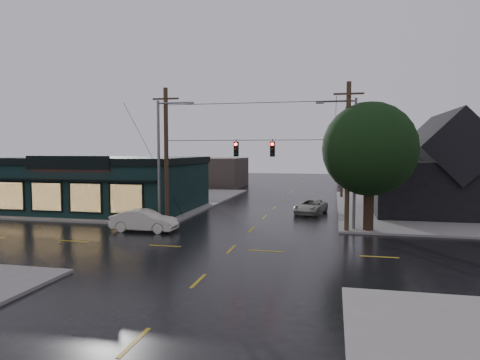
% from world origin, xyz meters
% --- Properties ---
extents(ground_plane, '(160.00, 160.00, 0.00)m').
position_xyz_m(ground_plane, '(0.00, 0.00, 0.00)').
color(ground_plane, black).
extents(sidewalk_nw, '(28.00, 28.00, 0.15)m').
position_xyz_m(sidewalk_nw, '(-20.00, 20.00, 0.07)').
color(sidewalk_nw, slate).
rests_on(sidewalk_nw, ground).
extents(pizza_shop, '(16.30, 12.34, 4.90)m').
position_xyz_m(pizza_shop, '(-15.00, 12.94, 2.56)').
color(pizza_shop, black).
rests_on(pizza_shop, ground).
extents(ne_building, '(12.60, 11.60, 8.75)m').
position_xyz_m(ne_building, '(15.00, 17.00, 4.47)').
color(ne_building, black).
rests_on(ne_building, ground).
extents(corner_tree, '(6.38, 6.38, 8.72)m').
position_xyz_m(corner_tree, '(7.95, 7.00, 5.66)').
color(corner_tree, black).
rests_on(corner_tree, ground).
extents(utility_pole_nw, '(2.00, 0.32, 10.15)m').
position_xyz_m(utility_pole_nw, '(-6.50, 6.50, 0.00)').
color(utility_pole_nw, black).
rests_on(utility_pole_nw, ground).
extents(utility_pole_ne, '(2.00, 0.32, 10.15)m').
position_xyz_m(utility_pole_ne, '(6.50, 6.50, 0.00)').
color(utility_pole_ne, black).
rests_on(utility_pole_ne, ground).
extents(utility_pole_far_a, '(2.00, 0.32, 9.65)m').
position_xyz_m(utility_pole_far_a, '(6.50, 28.00, 0.00)').
color(utility_pole_far_a, black).
rests_on(utility_pole_far_a, ground).
extents(utility_pole_far_b, '(2.00, 0.32, 9.15)m').
position_xyz_m(utility_pole_far_b, '(6.50, 48.00, 0.00)').
color(utility_pole_far_b, black).
rests_on(utility_pole_far_b, ground).
extents(utility_pole_far_c, '(2.00, 0.32, 9.15)m').
position_xyz_m(utility_pole_far_c, '(6.50, 68.00, 0.00)').
color(utility_pole_far_c, black).
rests_on(utility_pole_far_c, ground).
extents(span_signal_assembly, '(13.00, 0.48, 1.23)m').
position_xyz_m(span_signal_assembly, '(0.10, 6.50, 5.70)').
color(span_signal_assembly, black).
rests_on(span_signal_assembly, ground).
extents(streetlight_nw, '(5.40, 0.30, 9.15)m').
position_xyz_m(streetlight_nw, '(-6.80, 5.80, 0.00)').
color(streetlight_nw, slate).
rests_on(streetlight_nw, ground).
extents(streetlight_ne, '(5.40, 0.30, 9.15)m').
position_xyz_m(streetlight_ne, '(7.00, 7.20, 0.00)').
color(streetlight_ne, slate).
rests_on(streetlight_ne, ground).
extents(bg_building_west, '(12.00, 10.00, 4.40)m').
position_xyz_m(bg_building_west, '(-14.00, 40.00, 2.20)').
color(bg_building_west, '#382E29').
rests_on(bg_building_west, ground).
extents(bg_building_east, '(14.00, 12.00, 5.60)m').
position_xyz_m(bg_building_east, '(16.00, 45.00, 2.80)').
color(bg_building_east, '#222227').
rests_on(bg_building_east, ground).
extents(sedan_cream, '(4.58, 1.61, 1.51)m').
position_xyz_m(sedan_cream, '(-7.13, 3.93, 0.75)').
color(sedan_cream, beige).
rests_on(sedan_cream, ground).
extents(suv_silver, '(3.10, 4.91, 1.27)m').
position_xyz_m(suv_silver, '(3.65, 14.66, 0.63)').
color(suv_silver, '#A8A79B').
rests_on(suv_silver, ground).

